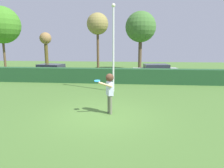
{
  "coord_description": "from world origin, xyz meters",
  "views": [
    {
      "loc": [
        1.32,
        -8.48,
        2.99
      ],
      "look_at": [
        0.36,
        1.29,
        1.15
      ],
      "focal_mm": 33.28,
      "sensor_mm": 36.0,
      "label": 1
    }
  ],
  "objects_px": {
    "person": "(110,88)",
    "maple_tree": "(46,41)",
    "frisbee": "(97,81)",
    "parked_car_black": "(51,70)",
    "parked_car_silver": "(156,70)",
    "bare_elm_tree": "(98,24)",
    "lamppost": "(113,44)",
    "birch_tree": "(2,25)",
    "oak_tree": "(141,27)"
  },
  "relations": [
    {
      "from": "person",
      "to": "birch_tree",
      "type": "relative_size",
      "value": 0.25
    },
    {
      "from": "person",
      "to": "maple_tree",
      "type": "relative_size",
      "value": 0.39
    },
    {
      "from": "lamppost",
      "to": "bare_elm_tree",
      "type": "height_order",
      "value": "bare_elm_tree"
    },
    {
      "from": "frisbee",
      "to": "maple_tree",
      "type": "bearing_deg",
      "value": 119.11
    },
    {
      "from": "parked_car_silver",
      "to": "birch_tree",
      "type": "xyz_separation_m",
      "value": [
        -16.54,
        2.49,
        4.47
      ]
    },
    {
      "from": "birch_tree",
      "to": "maple_tree",
      "type": "bearing_deg",
      "value": 44.28
    },
    {
      "from": "person",
      "to": "parked_car_silver",
      "type": "height_order",
      "value": "person"
    },
    {
      "from": "person",
      "to": "maple_tree",
      "type": "xyz_separation_m",
      "value": [
        -9.9,
        16.75,
        2.32
      ]
    },
    {
      "from": "lamppost",
      "to": "parked_car_silver",
      "type": "height_order",
      "value": "lamppost"
    },
    {
      "from": "parked_car_silver",
      "to": "maple_tree",
      "type": "height_order",
      "value": "maple_tree"
    },
    {
      "from": "parked_car_black",
      "to": "maple_tree",
      "type": "bearing_deg",
      "value": 115.76
    },
    {
      "from": "parked_car_black",
      "to": "birch_tree",
      "type": "relative_size",
      "value": 0.62
    },
    {
      "from": "parked_car_black",
      "to": "bare_elm_tree",
      "type": "relative_size",
      "value": 0.67
    },
    {
      "from": "parked_car_black",
      "to": "birch_tree",
      "type": "height_order",
      "value": "birch_tree"
    },
    {
      "from": "person",
      "to": "maple_tree",
      "type": "distance_m",
      "value": 19.6
    },
    {
      "from": "oak_tree",
      "to": "maple_tree",
      "type": "height_order",
      "value": "oak_tree"
    },
    {
      "from": "parked_car_black",
      "to": "person",
      "type": "bearing_deg",
      "value": -56.42
    },
    {
      "from": "frisbee",
      "to": "parked_car_black",
      "type": "height_order",
      "value": "frisbee"
    },
    {
      "from": "frisbee",
      "to": "bare_elm_tree",
      "type": "bearing_deg",
      "value": 99.33
    },
    {
      "from": "frisbee",
      "to": "oak_tree",
      "type": "distance_m",
      "value": 17.14
    },
    {
      "from": "frisbee",
      "to": "oak_tree",
      "type": "height_order",
      "value": "oak_tree"
    },
    {
      "from": "parked_car_black",
      "to": "parked_car_silver",
      "type": "xyz_separation_m",
      "value": [
        9.84,
        0.86,
        0.0
      ]
    },
    {
      "from": "parked_car_black",
      "to": "maple_tree",
      "type": "xyz_separation_m",
      "value": [
        -3.25,
        6.73,
        2.79
      ]
    },
    {
      "from": "oak_tree",
      "to": "birch_tree",
      "type": "distance_m",
      "value": 15.52
    },
    {
      "from": "parked_car_black",
      "to": "parked_car_silver",
      "type": "bearing_deg",
      "value": 5.0
    },
    {
      "from": "person",
      "to": "oak_tree",
      "type": "bearing_deg",
      "value": 83.62
    },
    {
      "from": "person",
      "to": "birch_tree",
      "type": "distance_m",
      "value": 19.33
    },
    {
      "from": "parked_car_silver",
      "to": "oak_tree",
      "type": "bearing_deg",
      "value": 103.4
    },
    {
      "from": "parked_car_black",
      "to": "birch_tree",
      "type": "bearing_deg",
      "value": 153.41
    },
    {
      "from": "lamppost",
      "to": "bare_elm_tree",
      "type": "xyz_separation_m",
      "value": [
        -2.76,
        10.5,
        2.23
      ]
    },
    {
      "from": "frisbee",
      "to": "maple_tree",
      "type": "distance_m",
      "value": 19.38
    },
    {
      "from": "parked_car_silver",
      "to": "lamppost",
      "type": "bearing_deg",
      "value": -118.47
    },
    {
      "from": "frisbee",
      "to": "bare_elm_tree",
      "type": "relative_size",
      "value": 0.04
    },
    {
      "from": "frisbee",
      "to": "lamppost",
      "type": "bearing_deg",
      "value": 86.68
    },
    {
      "from": "parked_car_black",
      "to": "maple_tree",
      "type": "height_order",
      "value": "maple_tree"
    },
    {
      "from": "person",
      "to": "lamppost",
      "type": "height_order",
      "value": "lamppost"
    },
    {
      "from": "oak_tree",
      "to": "maple_tree",
      "type": "distance_m",
      "value": 11.85
    },
    {
      "from": "bare_elm_tree",
      "to": "birch_tree",
      "type": "distance_m",
      "value": 10.48
    },
    {
      "from": "oak_tree",
      "to": "maple_tree",
      "type": "bearing_deg",
      "value": 178.79
    },
    {
      "from": "oak_tree",
      "to": "maple_tree",
      "type": "relative_size",
      "value": 1.51
    },
    {
      "from": "person",
      "to": "maple_tree",
      "type": "height_order",
      "value": "maple_tree"
    },
    {
      "from": "oak_tree",
      "to": "birch_tree",
      "type": "bearing_deg",
      "value": -168.39
    },
    {
      "from": "frisbee",
      "to": "parked_car_silver",
      "type": "relative_size",
      "value": 0.06
    },
    {
      "from": "bare_elm_tree",
      "to": "lamppost",
      "type": "bearing_deg",
      "value": -75.3
    },
    {
      "from": "frisbee",
      "to": "parked_car_black",
      "type": "bearing_deg",
      "value": 121.23
    },
    {
      "from": "parked_car_silver",
      "to": "bare_elm_tree",
      "type": "relative_size",
      "value": 0.67
    },
    {
      "from": "frisbee",
      "to": "birch_tree",
      "type": "distance_m",
      "value": 18.96
    },
    {
      "from": "parked_car_silver",
      "to": "oak_tree",
      "type": "distance_m",
      "value": 7.25
    },
    {
      "from": "person",
      "to": "parked_car_black",
      "type": "height_order",
      "value": "person"
    },
    {
      "from": "bare_elm_tree",
      "to": "person",
      "type": "bearing_deg",
      "value": -78.69
    }
  ]
}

